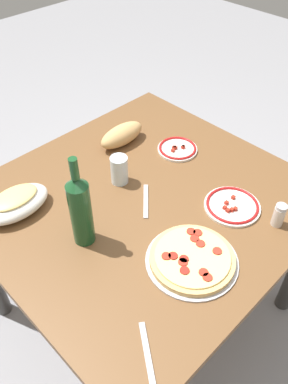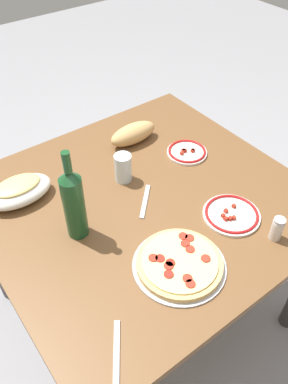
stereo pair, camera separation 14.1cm
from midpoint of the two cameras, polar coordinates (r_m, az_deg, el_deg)
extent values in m
plane|color=gray|center=(2.02, -2.07, -16.39)|extent=(8.00, 8.00, 0.00)
cube|color=brown|center=(1.44, -2.80, -1.44)|extent=(1.12, 1.06, 0.03)
cylinder|color=#33302D|center=(2.20, -1.21, 4.23)|extent=(0.07, 0.07, 0.72)
cylinder|color=#B7B7BC|center=(1.24, 3.71, -10.15)|extent=(0.29, 0.29, 0.01)
cylinder|color=#DBB26B|center=(1.23, 3.73, -9.81)|extent=(0.27, 0.27, 0.02)
cylinder|color=#EFD684|center=(1.22, 3.76, -9.47)|extent=(0.23, 0.23, 0.01)
cylinder|color=#B22D1E|center=(1.23, 7.38, -8.67)|extent=(0.03, 0.03, 0.00)
cylinder|color=#B22D1E|center=(1.20, 2.30, -10.33)|extent=(0.03, 0.03, 0.00)
cylinder|color=maroon|center=(1.20, 2.47, -9.88)|extent=(0.03, 0.03, 0.00)
cylinder|color=#B22D1E|center=(1.17, 5.77, -12.42)|extent=(0.03, 0.03, 0.00)
cylinder|color=#B22D1E|center=(1.18, 5.23, -11.74)|extent=(0.03, 0.03, 0.00)
cylinder|color=#B22D1E|center=(1.27, 4.69, -6.06)|extent=(0.03, 0.03, 0.00)
cylinder|color=maroon|center=(1.18, 2.48, -11.51)|extent=(0.03, 0.03, 0.00)
cylinder|color=maroon|center=(1.21, 0.90, -9.43)|extent=(0.03, 0.03, 0.00)
cylinder|color=#B22D1E|center=(1.26, 4.19, -6.92)|extent=(0.03, 0.03, 0.00)
cylinder|color=#B22D1E|center=(1.24, 5.00, -7.64)|extent=(0.03, 0.03, 0.00)
cylinder|color=#B22D1E|center=(1.21, -0.11, -9.47)|extent=(0.03, 0.03, 0.00)
cylinder|color=#B22D1E|center=(1.27, 3.72, -5.90)|extent=(0.03, 0.03, 0.00)
ellipsoid|color=white|center=(1.45, -20.76, -1.72)|extent=(0.24, 0.15, 0.07)
ellipsoid|color=#AD2819|center=(1.44, -20.88, -1.37)|extent=(0.20, 0.12, 0.03)
ellipsoid|color=#EACC75|center=(1.43, -21.06, -0.86)|extent=(0.17, 0.10, 0.02)
cylinder|color=#194723|center=(1.23, -12.33, -3.33)|extent=(0.07, 0.07, 0.23)
cone|color=#194723|center=(1.14, -13.30, 1.22)|extent=(0.07, 0.07, 0.03)
cylinder|color=#194723|center=(1.11, -13.71, 3.13)|extent=(0.03, 0.03, 0.07)
cylinder|color=silver|center=(1.46, -6.42, 3.08)|extent=(0.07, 0.07, 0.11)
cylinder|color=white|center=(1.64, 2.44, 6.10)|extent=(0.16, 0.16, 0.01)
torus|color=red|center=(1.63, 2.45, 6.32)|extent=(0.16, 0.16, 0.01)
cube|color=#AD2819|center=(1.63, 1.89, 6.37)|extent=(0.01, 0.01, 0.01)
cube|color=#AD2819|center=(1.62, 1.73, 5.97)|extent=(0.01, 0.01, 0.01)
cube|color=#AD2819|center=(1.63, 2.14, 6.36)|extent=(0.01, 0.01, 0.01)
cube|color=#AD2819|center=(1.63, 2.02, 6.33)|extent=(0.01, 0.01, 0.01)
cube|color=#AD2819|center=(1.64, 3.29, 6.49)|extent=(0.01, 0.01, 0.01)
cube|color=#AD2819|center=(1.63, 3.23, 6.43)|extent=(0.01, 0.01, 0.01)
cylinder|color=white|center=(1.41, 9.93, -2.21)|extent=(0.20, 0.20, 0.01)
torus|color=red|center=(1.40, 9.97, -1.98)|extent=(0.19, 0.19, 0.01)
cube|color=#AD2819|center=(1.43, 10.12, -0.91)|extent=(0.01, 0.01, 0.01)
cube|color=#AD2819|center=(1.38, 9.82, -2.70)|extent=(0.01, 0.01, 0.01)
cube|color=#AD2819|center=(1.38, 8.84, -2.41)|extent=(0.01, 0.01, 0.01)
cube|color=#AD2819|center=(1.38, 9.27, -2.81)|extent=(0.01, 0.01, 0.01)
cube|color=#AD2819|center=(1.40, 9.13, -1.69)|extent=(0.01, 0.01, 0.01)
cube|color=#AD2819|center=(1.39, 10.33, -2.55)|extent=(0.01, 0.01, 0.01)
ellipsoid|color=tan|center=(1.67, -5.67, 8.16)|extent=(0.22, 0.09, 0.08)
cylinder|color=silver|center=(1.36, 16.24, -3.54)|extent=(0.04, 0.04, 0.07)
cylinder|color=#B7B7BC|center=(1.33, 16.59, -2.26)|extent=(0.04, 0.04, 0.01)
cube|color=#B7B7BC|center=(1.09, -3.55, -22.53)|extent=(0.11, 0.15, 0.00)
cube|color=#B7B7BC|center=(1.41, -2.59, -1.44)|extent=(0.13, 0.13, 0.00)
camera|label=1|loc=(0.07, -92.87, -2.70)|focal=36.69mm
camera|label=2|loc=(0.07, 87.13, 2.70)|focal=36.69mm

